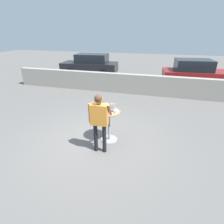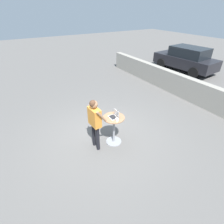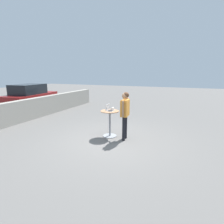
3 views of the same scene
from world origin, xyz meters
name	(u,v)px [view 3 (image 3 of 3)]	position (x,y,z in m)	size (l,w,h in m)	color
ground_plane	(111,141)	(0.00, 0.00, 0.00)	(50.00, 50.00, 0.00)	#5B5956
pavement_kerb	(11,114)	(0.00, 5.05, 0.54)	(13.59, 0.35, 1.07)	gray
cafe_table	(110,121)	(0.40, 0.24, 0.60)	(0.69, 0.69, 1.00)	gray
laptop	(109,109)	(0.40, 0.25, 1.05)	(0.30, 0.27, 0.24)	#B7BABF
coffee_mug	(113,109)	(0.62, 0.21, 1.04)	(0.13, 0.10, 0.09)	white
standing_person	(125,109)	(0.32, -0.39, 1.12)	(0.60, 0.40, 1.73)	black
parked_car_further_down	(30,95)	(3.82, 8.00, 0.79)	(4.14, 2.20, 1.58)	maroon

